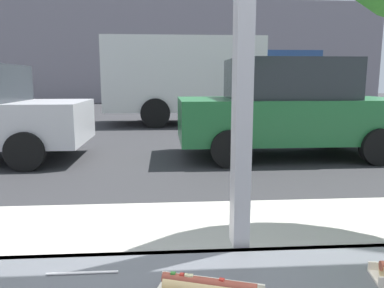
# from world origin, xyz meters

# --- Properties ---
(ground_plane) EXTENTS (60.00, 60.00, 0.00)m
(ground_plane) POSITION_xyz_m (0.00, 8.00, 0.00)
(ground_plane) COLOR #2D2D30
(sidewalk_strip) EXTENTS (16.00, 2.80, 0.11)m
(sidewalk_strip) POSITION_xyz_m (0.00, 1.60, 0.05)
(sidewalk_strip) COLOR #B2ADA3
(sidewalk_strip) RESTS_ON ground
(building_facade_far) EXTENTS (28.00, 1.20, 6.40)m
(building_facade_far) POSITION_xyz_m (0.00, 23.90, 3.20)
(building_facade_far) COLOR gray
(building_facade_far) RESTS_ON ground
(loose_straw) EXTENTS (0.19, 0.01, 0.01)m
(loose_straw) POSITION_xyz_m (-0.46, -0.08, 0.95)
(loose_straw) COLOR white
(loose_straw) RESTS_ON window_counter
(parked_car_green) EXTENTS (4.18, 2.01, 1.84)m
(parked_car_green) POSITION_xyz_m (2.12, 5.98, 0.92)
(parked_car_green) COLOR #236B38
(parked_car_green) RESTS_ON ground
(box_truck) EXTENTS (6.76, 2.44, 2.77)m
(box_truck) POSITION_xyz_m (1.16, 11.54, 1.54)
(box_truck) COLOR silver
(box_truck) RESTS_ON ground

